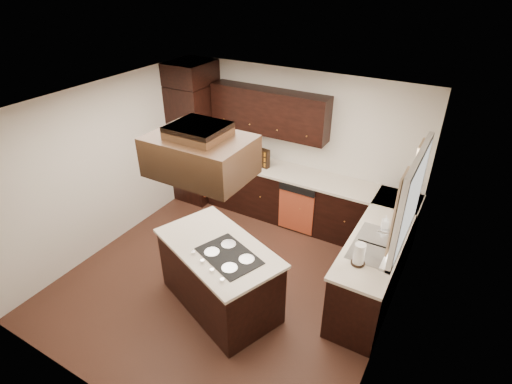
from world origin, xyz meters
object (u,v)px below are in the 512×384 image
oven_column (196,143)px  range_hood (200,156)px  island (220,276)px  spice_rack (259,157)px

oven_column → range_hood: bearing=-50.3°
island → spice_rack: spice_rack is taller
oven_column → spice_rack: (1.28, 0.03, 0.02)m
spice_rack → island: bearing=-67.5°
oven_column → island: 2.93m
range_hood → oven_column: bearing=129.7°
spice_rack → oven_column: bearing=-172.8°
range_hood → spice_rack: (-0.59, 2.29, -1.08)m
oven_column → spice_rack: bearing=1.4°
oven_column → spice_rack: oven_column is taller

